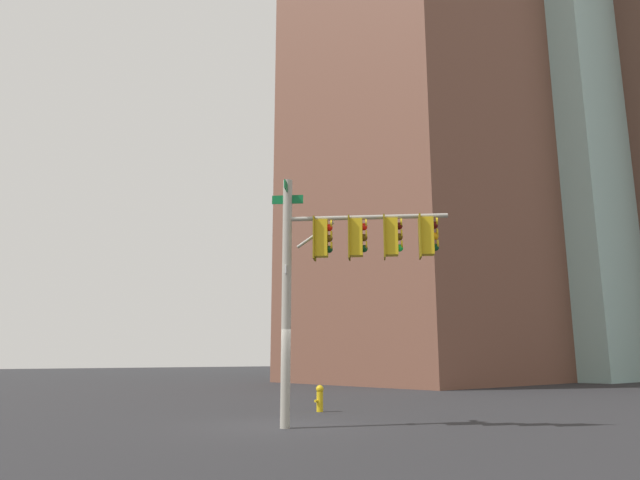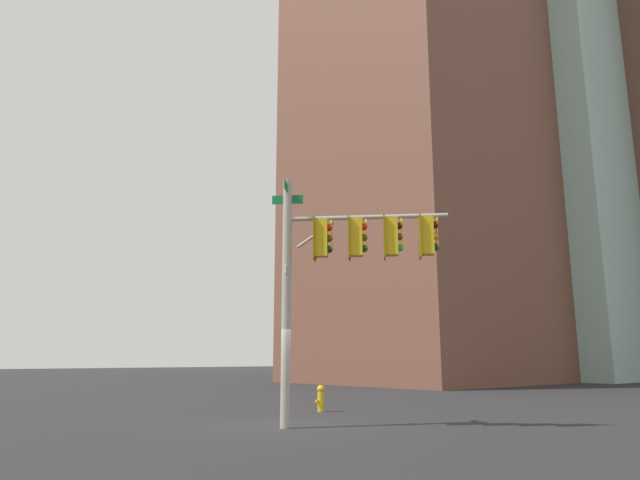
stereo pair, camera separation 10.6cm
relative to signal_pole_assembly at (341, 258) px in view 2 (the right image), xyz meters
The scene contains 6 objects.
ground_plane 4.73m from the signal_pole_assembly, 61.75° to the right, with size 200.00×200.00×0.00m, color #262628.
signal_pole_assembly is the anchor object (origin of this frame).
fire_hydrant 6.23m from the signal_pole_assembly, 123.99° to the right, with size 0.34×0.26×0.87m.
building_brick_nearside 35.73m from the signal_pole_assembly, 147.06° to the right, with size 21.32×15.93×41.07m, color brown.
building_brick_midblock 54.93m from the signal_pole_assembly, 167.40° to the right, with size 20.90×17.35×41.93m, color brown.
building_glass_tower 60.29m from the signal_pole_assembly, 158.81° to the right, with size 31.08×23.22×72.03m, color #9EC6C1.
Camera 2 is at (9.45, 12.71, 1.74)m, focal length 32.32 mm.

